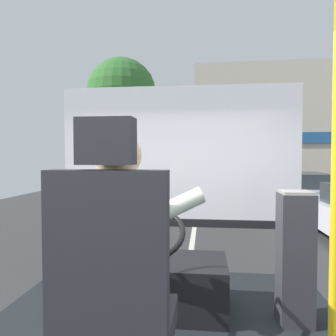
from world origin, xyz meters
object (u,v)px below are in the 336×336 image
(steering_console, at_px, (156,282))
(fare_box, at_px, (295,257))
(bus_driver, at_px, (121,245))
(handrail_pole, at_px, (336,206))
(parked_car_silver, at_px, (300,191))
(driver_seat, at_px, (115,303))

(steering_console, height_order, fare_box, fare_box)
(bus_driver, bearing_deg, steering_console, 90.00)
(steering_console, relative_size, handrail_pole, 0.55)
(bus_driver, distance_m, steering_console, 1.19)
(bus_driver, height_order, steering_console, bus_driver)
(fare_box, xyz_separation_m, parked_car_silver, (2.79, 9.61, -0.54))
(steering_console, xyz_separation_m, parked_car_silver, (3.82, 9.55, -0.29))
(driver_seat, distance_m, parked_car_silver, 11.38)
(driver_seat, bearing_deg, steering_console, 90.00)
(steering_console, distance_m, handrail_pole, 1.60)
(parked_car_silver, bearing_deg, bus_driver, -109.81)
(bus_driver, distance_m, parked_car_silver, 11.29)
(steering_console, distance_m, parked_car_silver, 10.29)
(driver_seat, relative_size, fare_box, 1.41)
(steering_console, bearing_deg, fare_box, -3.35)
(bus_driver, bearing_deg, driver_seat, -90.00)
(steering_console, height_order, parked_car_silver, steering_console)
(steering_console, relative_size, fare_box, 1.14)
(handrail_pole, xyz_separation_m, parked_car_silver, (2.90, 10.60, -1.07))
(fare_box, bearing_deg, handrail_pole, -96.40)
(bus_driver, xyz_separation_m, handrail_pole, (0.92, -0.01, 0.20))
(handrail_pole, bearing_deg, bus_driver, 179.27)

